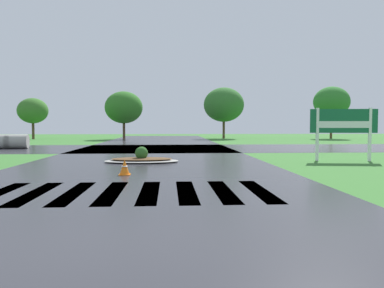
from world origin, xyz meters
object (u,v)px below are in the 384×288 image
at_px(traffic_cone, 125,168).
at_px(estate_billboard, 344,124).
at_px(median_island, 142,159).
at_px(drainage_pipe_stack, 0,142).

bearing_deg(traffic_cone, estate_billboard, 24.36).
bearing_deg(traffic_cone, median_island, 86.50).
xyz_separation_m(estate_billboard, median_island, (-9.01, -0.07, -1.53)).
xyz_separation_m(median_island, drainage_pipe_stack, (-10.20, 9.74, 0.34)).
distance_m(estate_billboard, drainage_pipe_stack, 21.54).
height_order(estate_billboard, traffic_cone, estate_billboard).
bearing_deg(estate_billboard, median_island, 8.18).
height_order(median_island, traffic_cone, median_island).
xyz_separation_m(drainage_pipe_stack, traffic_cone, (9.95, -13.86, -0.24)).
bearing_deg(median_island, estate_billboard, 0.48).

